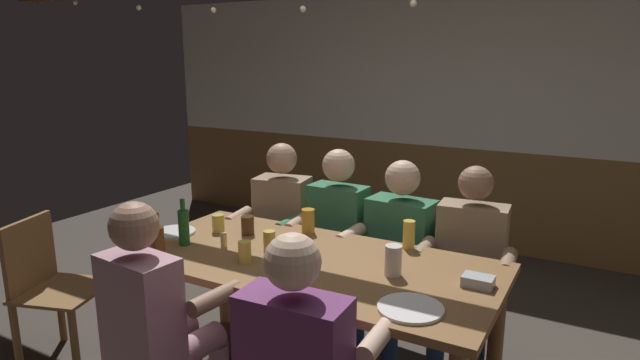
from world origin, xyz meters
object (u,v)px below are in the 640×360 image
person_4 (157,315)px  person_0 (279,222)px  pint_glass_2 (248,225)px  pint_glass_4 (308,221)px  bottle_0 (158,241)px  plate_0 (174,232)px  table_candle (224,240)px  pint_glass_1 (245,252)px  plate_1 (410,308)px  person_3 (469,260)px  bottle_1 (184,226)px  chair_empty_near_right (51,286)px  condiment_caddy (478,281)px  pint_glass_5 (218,223)px  pint_glass_7 (269,241)px  person_2 (395,245)px  pint_glass_6 (409,234)px  pint_glass_3 (289,265)px  person_1 (333,232)px  dining_table (308,276)px  pint_glass_0 (393,260)px

person_4 → person_0: bearing=106.9°
pint_glass_2 → pint_glass_4: (0.30, 0.20, 0.02)m
person_0 → bottle_0: bearing=79.0°
plate_0 → pint_glass_4: (0.69, 0.41, 0.07)m
table_candle → bottle_0: bearing=-120.1°
person_0 → pint_glass_1: (0.39, -0.90, 0.15)m
table_candle → plate_1: (1.17, -0.22, -0.03)m
plate_0 → pint_glass_2: (0.40, 0.20, 0.05)m
bottle_0 → person_3: bearing=38.5°
person_0 → plate_0: size_ratio=4.86×
bottle_1 → plate_0: bearing=149.0°
chair_empty_near_right → table_candle: size_ratio=11.00×
condiment_caddy → pint_glass_5: 1.56m
pint_glass_5 → pint_glass_1: bearing=-35.6°
person_4 → pint_glass_5: (-0.31, 0.81, 0.16)m
person_4 → pint_glass_4: person_4 is taller
pint_glass_2 → pint_glass_7: 0.32m
person_2 → person_4: 1.52m
pint_glass_2 → bottle_1: bearing=-121.7°
person_2 → pint_glass_6: person_2 is taller
person_2 → person_3: person_3 is taller
person_0 → pint_glass_3: 1.16m
person_4 → pint_glass_6: bearing=60.3°
person_1 → pint_glass_2: person_1 is taller
person_3 → dining_table: bearing=41.3°
person_3 → pint_glass_4: person_3 is taller
dining_table → plate_1: size_ratio=7.06×
pint_glass_1 → person_1: bearing=87.6°
table_candle → person_1: bearing=70.3°
person_1 → plate_1: 1.34m
plate_0 → chair_empty_near_right: bearing=-143.1°
pint_glass_7 → pint_glass_4: bearing=86.1°
person_4 → pint_glass_1: bearing=81.9°
person_4 → pint_glass_2: bearing=104.5°
table_candle → bottle_0: (-0.18, -0.31, 0.06)m
person_1 → plate_0: (-0.69, -0.74, 0.11)m
person_3 → pint_glass_5: bearing=18.2°
condiment_caddy → pint_glass_4: pint_glass_4 is taller
pint_glass_2 → pint_glass_5: 0.19m
pint_glass_0 → pint_glass_7: size_ratio=1.33×
person_4 → pint_glass_2: size_ratio=10.95×
person_0 → pint_glass_4: size_ratio=8.44×
person_1 → pint_glass_2: bearing=63.5°
dining_table → pint_glass_3: size_ratio=19.72×
pint_glass_1 → bottle_1: bearing=175.0°
bottle_1 → pint_glass_0: (1.18, 0.17, -0.03)m
pint_glass_3 → pint_glass_1: bearing=174.2°
person_0 → chair_empty_near_right: 1.47m
pint_glass_7 → condiment_caddy: bearing=4.6°
chair_empty_near_right → plate_1: chair_empty_near_right is taller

